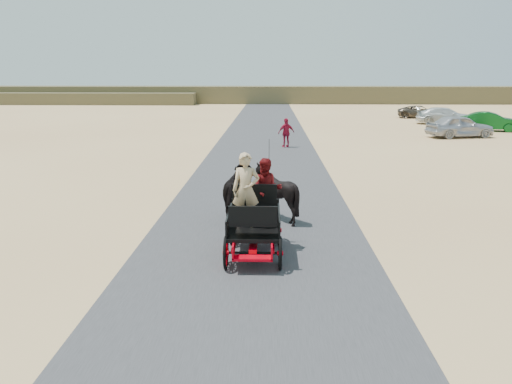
{
  "coord_description": "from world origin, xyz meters",
  "views": [
    {
      "loc": [
        0.39,
        -11.99,
        4.37
      ],
      "look_at": [
        0.02,
        1.18,
        1.2
      ],
      "focal_mm": 35.0,
      "sensor_mm": 36.0,
      "label": 1
    }
  ],
  "objects_px": {
    "car_a": "(460,126)",
    "car_b": "(490,122)",
    "horse_right": "(276,193)",
    "car_d": "(420,112)",
    "pedestrian": "(286,133)",
    "car_c": "(445,116)",
    "horse_left": "(239,192)",
    "carriage": "(254,241)"
  },
  "relations": [
    {
      "from": "car_c",
      "to": "car_d",
      "type": "height_order",
      "value": "car_c"
    },
    {
      "from": "horse_right",
      "to": "pedestrian",
      "type": "bearing_deg",
      "value": -92.96
    },
    {
      "from": "carriage",
      "to": "horse_left",
      "type": "height_order",
      "value": "horse_left"
    },
    {
      "from": "carriage",
      "to": "pedestrian",
      "type": "xyz_separation_m",
      "value": [
        1.33,
        18.15,
        0.5
      ]
    },
    {
      "from": "car_b",
      "to": "car_d",
      "type": "distance_m",
      "value": 11.22
    },
    {
      "from": "carriage",
      "to": "car_d",
      "type": "xyz_separation_m",
      "value": [
        15.07,
        38.15,
        0.24
      ]
    },
    {
      "from": "horse_left",
      "to": "horse_right",
      "type": "distance_m",
      "value": 1.1
    },
    {
      "from": "carriage",
      "to": "car_b",
      "type": "bearing_deg",
      "value": 57.71
    },
    {
      "from": "car_b",
      "to": "pedestrian",
      "type": "bearing_deg",
      "value": 137.94
    },
    {
      "from": "horse_left",
      "to": "car_d",
      "type": "distance_m",
      "value": 38.47
    },
    {
      "from": "horse_left",
      "to": "car_c",
      "type": "height_order",
      "value": "horse_left"
    },
    {
      "from": "car_a",
      "to": "car_b",
      "type": "height_order",
      "value": "car_a"
    },
    {
      "from": "car_c",
      "to": "horse_left",
      "type": "bearing_deg",
      "value": 165.21
    },
    {
      "from": "horse_right",
      "to": "pedestrian",
      "type": "xyz_separation_m",
      "value": [
        0.78,
        15.15,
        0.01
      ]
    },
    {
      "from": "pedestrian",
      "to": "car_d",
      "type": "bearing_deg",
      "value": -143.54
    },
    {
      "from": "car_a",
      "to": "car_c",
      "type": "bearing_deg",
      "value": -25.1
    },
    {
      "from": "pedestrian",
      "to": "carriage",
      "type": "bearing_deg",
      "value": 66.75
    },
    {
      "from": "pedestrian",
      "to": "car_d",
      "type": "distance_m",
      "value": 24.27
    },
    {
      "from": "carriage",
      "to": "horse_left",
      "type": "distance_m",
      "value": 3.09
    },
    {
      "from": "car_c",
      "to": "car_d",
      "type": "xyz_separation_m",
      "value": [
        -0.37,
        6.07,
        -0.11
      ]
    },
    {
      "from": "horse_left",
      "to": "horse_right",
      "type": "relative_size",
      "value": 1.18
    },
    {
      "from": "carriage",
      "to": "horse_left",
      "type": "bearing_deg",
      "value": 100.39
    },
    {
      "from": "horse_left",
      "to": "car_b",
      "type": "distance_m",
      "value": 29.91
    },
    {
      "from": "car_a",
      "to": "car_b",
      "type": "bearing_deg",
      "value": -55.36
    },
    {
      "from": "carriage",
      "to": "car_a",
      "type": "distance_m",
      "value": 26.72
    },
    {
      "from": "car_a",
      "to": "car_b",
      "type": "xyz_separation_m",
      "value": [
        3.75,
        4.0,
        -0.05
      ]
    },
    {
      "from": "carriage",
      "to": "horse_right",
      "type": "bearing_deg",
      "value": 79.61
    },
    {
      "from": "horse_left",
      "to": "car_d",
      "type": "xyz_separation_m",
      "value": [
        15.62,
        35.15,
        -0.25
      ]
    },
    {
      "from": "car_d",
      "to": "car_b",
      "type": "bearing_deg",
      "value": -158.79
    },
    {
      "from": "horse_left",
      "to": "car_d",
      "type": "height_order",
      "value": "horse_left"
    },
    {
      "from": "carriage",
      "to": "car_b",
      "type": "xyz_separation_m",
      "value": [
        17.14,
        27.12,
        0.35
      ]
    },
    {
      "from": "car_a",
      "to": "car_c",
      "type": "xyz_separation_m",
      "value": [
        2.06,
        8.96,
        -0.06
      ]
    },
    {
      "from": "horse_right",
      "to": "pedestrian",
      "type": "distance_m",
      "value": 15.17
    },
    {
      "from": "car_a",
      "to": "car_d",
      "type": "relative_size",
      "value": 1.05
    },
    {
      "from": "carriage",
      "to": "car_a",
      "type": "xyz_separation_m",
      "value": [
        13.39,
        23.12,
        0.41
      ]
    },
    {
      "from": "pedestrian",
      "to": "car_c",
      "type": "bearing_deg",
      "value": -154.41
    },
    {
      "from": "horse_right",
      "to": "car_a",
      "type": "xyz_separation_m",
      "value": [
        12.84,
        20.12,
        -0.08
      ]
    },
    {
      "from": "horse_left",
      "to": "car_c",
      "type": "xyz_separation_m",
      "value": [
        16.0,
        29.08,
        -0.14
      ]
    },
    {
      "from": "horse_left",
      "to": "pedestrian",
      "type": "xyz_separation_m",
      "value": [
        1.88,
        15.15,
        0.02
      ]
    },
    {
      "from": "car_a",
      "to": "pedestrian",
      "type": "bearing_deg",
      "value": 100.23
    },
    {
      "from": "car_d",
      "to": "horse_left",
      "type": "bearing_deg",
      "value": 166.64
    },
    {
      "from": "horse_right",
      "to": "car_d",
      "type": "relative_size",
      "value": 0.39
    }
  ]
}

